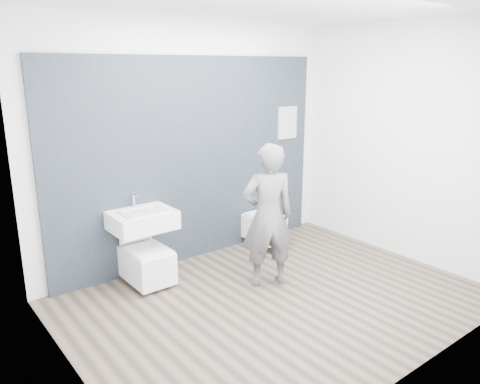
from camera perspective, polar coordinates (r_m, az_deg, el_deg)
ground at (r=4.87m, az=4.46°, el=-12.93°), size 4.00×4.00×0.00m
room_shell at (r=4.33m, az=4.94°, el=7.82°), size 4.00×4.00×4.00m
tile_wall at (r=5.93m, az=-5.23°, el=-7.61°), size 3.60×0.06×2.40m
washbasin at (r=5.07m, az=-11.81°, el=-3.32°), size 0.65×0.49×0.49m
toilet_square at (r=5.19m, az=-11.29°, el=-8.41°), size 0.41×0.59×0.79m
toilet_rounded at (r=6.06m, az=3.34°, el=-4.39°), size 0.37×0.62×0.34m
info_placard at (r=6.73m, az=5.44°, el=-4.77°), size 0.32×0.03×0.43m
visitor at (r=4.90m, az=3.41°, el=-2.92°), size 0.66×0.56×1.54m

